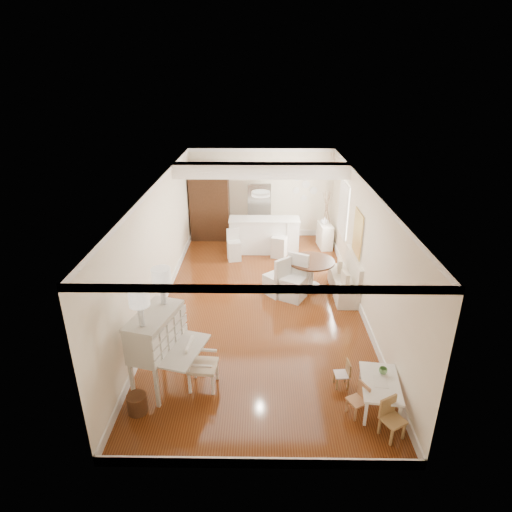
{
  "coord_description": "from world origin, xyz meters",
  "views": [
    {
      "loc": [
        0.01,
        -8.67,
        4.97
      ],
      "look_at": [
        -0.11,
        0.3,
        1.06
      ],
      "focal_mm": 30.0,
      "sensor_mm": 36.0,
      "label": 1
    }
  ],
  "objects_px": {
    "kids_chair_a": "(357,400)",
    "bar_stool_left": "(234,245)",
    "dining_table": "(310,275)",
    "wicker_basket": "(137,404)",
    "secretary_bureau": "(158,350)",
    "kids_table": "(379,394)",
    "slip_chair_near": "(294,278)",
    "pantry_cabinet": "(210,204)",
    "breakfast_counter": "(264,235)",
    "kids_chair_c": "(393,420)",
    "sideboard": "(325,236)",
    "bar_stool_right": "(279,241)",
    "gustavian_armchair": "(203,365)",
    "kids_chair_b": "(342,374)",
    "slip_chair_far": "(276,275)",
    "fridge": "(271,212)"
  },
  "relations": [
    {
      "from": "pantry_cabinet",
      "to": "fridge",
      "type": "height_order",
      "value": "pantry_cabinet"
    },
    {
      "from": "kids_chair_c",
      "to": "fridge",
      "type": "bearing_deg",
      "value": 72.2
    },
    {
      "from": "secretary_bureau",
      "to": "breakfast_counter",
      "type": "bearing_deg",
      "value": 88.63
    },
    {
      "from": "slip_chair_near",
      "to": "sideboard",
      "type": "distance_m",
      "value": 3.45
    },
    {
      "from": "breakfast_counter",
      "to": "wicker_basket",
      "type": "bearing_deg",
      "value": -107.16
    },
    {
      "from": "kids_chair_c",
      "to": "breakfast_counter",
      "type": "height_order",
      "value": "breakfast_counter"
    },
    {
      "from": "secretary_bureau",
      "to": "dining_table",
      "type": "xyz_separation_m",
      "value": [
        2.92,
        3.54,
        -0.32
      ]
    },
    {
      "from": "slip_chair_near",
      "to": "kids_table",
      "type": "bearing_deg",
      "value": -43.45
    },
    {
      "from": "kids_chair_c",
      "to": "dining_table",
      "type": "distance_m",
      "value": 4.69
    },
    {
      "from": "secretary_bureau",
      "to": "kids_table",
      "type": "bearing_deg",
      "value": 7.93
    },
    {
      "from": "bar_stool_right",
      "to": "sideboard",
      "type": "bearing_deg",
      "value": 46.86
    },
    {
      "from": "slip_chair_near",
      "to": "breakfast_counter",
      "type": "xyz_separation_m",
      "value": [
        -0.68,
        2.85,
        -0.02
      ]
    },
    {
      "from": "kids_chair_c",
      "to": "sideboard",
      "type": "bearing_deg",
      "value": 60.7
    },
    {
      "from": "sideboard",
      "to": "secretary_bureau",
      "type": "bearing_deg",
      "value": -126.15
    },
    {
      "from": "kids_table",
      "to": "pantry_cabinet",
      "type": "bearing_deg",
      "value": 115.09
    },
    {
      "from": "kids_chair_a",
      "to": "kids_chair_b",
      "type": "distance_m",
      "value": 0.67
    },
    {
      "from": "secretary_bureau",
      "to": "bar_stool_left",
      "type": "relative_size",
      "value": 1.57
    },
    {
      "from": "kids_table",
      "to": "bar_stool_left",
      "type": "xyz_separation_m",
      "value": [
        -2.66,
        5.76,
        0.2
      ]
    },
    {
      "from": "secretary_bureau",
      "to": "wicker_basket",
      "type": "xyz_separation_m",
      "value": [
        -0.23,
        -0.65,
        -0.54
      ]
    },
    {
      "from": "kids_chair_a",
      "to": "fridge",
      "type": "relative_size",
      "value": 0.31
    },
    {
      "from": "dining_table",
      "to": "breakfast_counter",
      "type": "distance_m",
      "value": 2.63
    },
    {
      "from": "secretary_bureau",
      "to": "bar_stool_right",
      "type": "bearing_deg",
      "value": 83.58
    },
    {
      "from": "kids_chair_b",
      "to": "kids_chair_c",
      "type": "height_order",
      "value": "kids_chair_c"
    },
    {
      "from": "pantry_cabinet",
      "to": "wicker_basket",
      "type": "bearing_deg",
      "value": -92.44
    },
    {
      "from": "bar_stool_right",
      "to": "pantry_cabinet",
      "type": "relative_size",
      "value": 0.43
    },
    {
      "from": "kids_chair_b",
      "to": "bar_stool_left",
      "type": "relative_size",
      "value": 0.56
    },
    {
      "from": "dining_table",
      "to": "wicker_basket",
      "type": "bearing_deg",
      "value": -126.91
    },
    {
      "from": "slip_chair_near",
      "to": "fridge",
      "type": "xyz_separation_m",
      "value": [
        -0.48,
        3.9,
        0.36
      ]
    },
    {
      "from": "kids_chair_a",
      "to": "bar_stool_left",
      "type": "distance_m",
      "value": 6.37
    },
    {
      "from": "gustavian_armchair",
      "to": "fridge",
      "type": "bearing_deg",
      "value": -5.39
    },
    {
      "from": "kids_table",
      "to": "kids_chair_a",
      "type": "relative_size",
      "value": 1.75
    },
    {
      "from": "bar_stool_left",
      "to": "sideboard",
      "type": "bearing_deg",
      "value": 8.58
    },
    {
      "from": "sideboard",
      "to": "bar_stool_left",
      "type": "bearing_deg",
      "value": -165.49
    },
    {
      "from": "kids_table",
      "to": "slip_chair_near",
      "type": "distance_m",
      "value": 3.73
    },
    {
      "from": "gustavian_armchair",
      "to": "sideboard",
      "type": "distance_m",
      "value": 6.96
    },
    {
      "from": "dining_table",
      "to": "secretary_bureau",
      "type": "bearing_deg",
      "value": -129.54
    },
    {
      "from": "dining_table",
      "to": "slip_chair_far",
      "type": "xyz_separation_m",
      "value": [
        -0.84,
        -0.26,
        0.11
      ]
    },
    {
      "from": "kids_chair_a",
      "to": "breakfast_counter",
      "type": "xyz_separation_m",
      "value": [
        -1.42,
        6.57,
        0.24
      ]
    },
    {
      "from": "kids_chair_b",
      "to": "breakfast_counter",
      "type": "height_order",
      "value": "breakfast_counter"
    },
    {
      "from": "kids_chair_b",
      "to": "breakfast_counter",
      "type": "distance_m",
      "value": 6.06
    },
    {
      "from": "dining_table",
      "to": "breakfast_counter",
      "type": "xyz_separation_m",
      "value": [
        -1.12,
        2.37,
        0.13
      ]
    },
    {
      "from": "dining_table",
      "to": "slip_chair_far",
      "type": "relative_size",
      "value": 1.14
    },
    {
      "from": "kids_chair_b",
      "to": "kids_chair_a",
      "type": "bearing_deg",
      "value": 6.46
    },
    {
      "from": "kids_chair_a",
      "to": "sideboard",
      "type": "bearing_deg",
      "value": 148.75
    },
    {
      "from": "pantry_cabinet",
      "to": "secretary_bureau",
      "type": "bearing_deg",
      "value": -90.82
    },
    {
      "from": "secretary_bureau",
      "to": "sideboard",
      "type": "relative_size",
      "value": 1.82
    },
    {
      "from": "secretary_bureau",
      "to": "pantry_cabinet",
      "type": "relative_size",
      "value": 0.61
    },
    {
      "from": "kids_chair_a",
      "to": "bar_stool_right",
      "type": "relative_size",
      "value": 0.56
    },
    {
      "from": "slip_chair_near",
      "to": "pantry_cabinet",
      "type": "relative_size",
      "value": 0.47
    },
    {
      "from": "kids_chair_c",
      "to": "slip_chair_far",
      "type": "bearing_deg",
      "value": 80.35
    }
  ]
}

